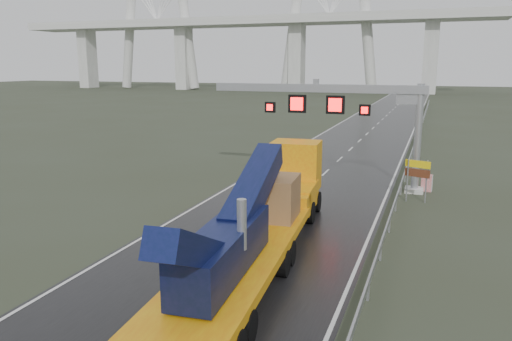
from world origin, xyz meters
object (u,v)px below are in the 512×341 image
at_px(sign_gantry, 346,106).
at_px(heavy_haul_truck, 264,214).
at_px(exit_sign_pair, 417,173).
at_px(striped_barrier, 427,183).

relative_size(sign_gantry, heavy_haul_truck, 0.71).
height_order(sign_gantry, exit_sign_pair, sign_gantry).
xyz_separation_m(exit_sign_pair, striped_barrier, (0.57, 3.04, -1.30)).
bearing_deg(exit_sign_pair, sign_gantry, 171.69).
xyz_separation_m(sign_gantry, heavy_haul_truck, (-1.06, -13.97, -3.72)).
bearing_deg(heavy_haul_truck, sign_gantry, 81.12).
relative_size(sign_gantry, striped_barrier, 12.88).
height_order(sign_gantry, striped_barrier, sign_gantry).
bearing_deg(sign_gantry, exit_sign_pair, -26.48).
xyz_separation_m(sign_gantry, striped_barrier, (5.56, 0.55, -5.03)).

